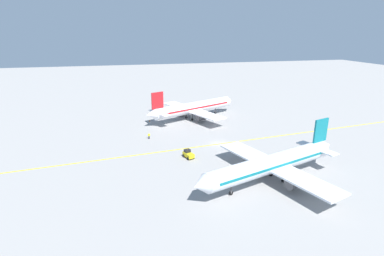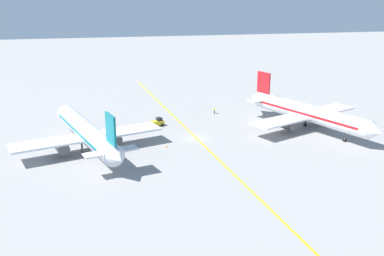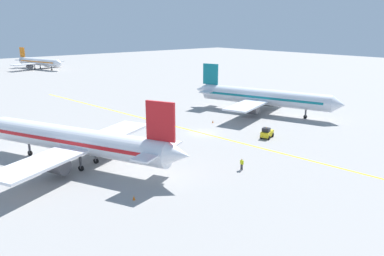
{
  "view_description": "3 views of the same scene",
  "coord_description": "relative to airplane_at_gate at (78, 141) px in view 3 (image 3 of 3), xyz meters",
  "views": [
    {
      "loc": [
        69.03,
        -23.99,
        27.98
      ],
      "look_at": [
        -5.76,
        -5.89,
        3.01
      ],
      "focal_mm": 28.0,
      "sensor_mm": 36.0,
      "label": 1
    },
    {
      "loc": [
        18.47,
        85.44,
        29.68
      ],
      "look_at": [
        1.45,
        2.58,
        3.07
      ],
      "focal_mm": 42.0,
      "sensor_mm": 36.0,
      "label": 2
    },
    {
      "loc": [
        -45.39,
        -50.0,
        19.58
      ],
      "look_at": [
        -4.96,
        -2.84,
        2.49
      ],
      "focal_mm": 35.0,
      "sensor_mm": 36.0,
      "label": 3
    }
  ],
  "objects": [
    {
      "name": "airplane_at_gate",
      "position": [
        0.0,
        0.0,
        0.0
      ],
      "size": [
        27.7,
        33.67,
        10.6
      ],
      "color": "white",
      "rests_on": "ground"
    },
    {
      "name": "baggage_tug_white",
      "position": [
        31.44,
        -8.84,
        -2.81
      ],
      "size": [
        3.32,
        2.51,
        2.11
      ],
      "color": "gold",
      "rests_on": "ground"
    },
    {
      "name": "ground_crew_worker",
      "position": [
        16.42,
        -16.36,
        -2.8
      ],
      "size": [
        0.28,
        0.57,
        1.68
      ],
      "color": "#23232D",
      "rests_on": "ground"
    },
    {
      "name": "airplane_adjacent_stand",
      "position": [
        46.27,
        4.43,
        0.0
      ],
      "size": [
        28.24,
        34.69,
        10.6
      ],
      "color": "silver",
      "rests_on": "ground"
    },
    {
      "name": "traffic_cone_near_nose",
      "position": [
        31.5,
        5.27,
        -3.43
      ],
      "size": [
        0.32,
        0.32,
        0.55
      ],
      "primitive_type": "cone",
      "color": "orange",
      "rests_on": "ground"
    },
    {
      "name": "traffic_cone_mid_apron",
      "position": [
        -0.07,
        -14.54,
        -3.43
      ],
      "size": [
        0.32,
        0.32,
        0.55
      ],
      "primitive_type": "cone",
      "color": "orange",
      "rests_on": "ground"
    },
    {
      "name": "apron_yellow_centreline",
      "position": [
        24.64,
        0.97,
        -3.71
      ],
      "size": [
        13.65,
        119.31,
        0.01
      ],
      "primitive_type": "cube",
      "rotation": [
        0.0,
        0.0,
        0.11
      ],
      "color": "yellow",
      "rests_on": "ground"
    },
    {
      "name": "airplane_distant_taxiing",
      "position": [
        38.93,
        129.07,
        -0.37
      ],
      "size": [
        25.52,
        31.46,
        9.54
      ],
      "color": "silver",
      "rests_on": "ground"
    },
    {
      "name": "ground_plane",
      "position": [
        24.64,
        0.97,
        -3.71
      ],
      "size": [
        400.0,
        400.0,
        0.0
      ],
      "primitive_type": "plane",
      "color": "gray"
    }
  ]
}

